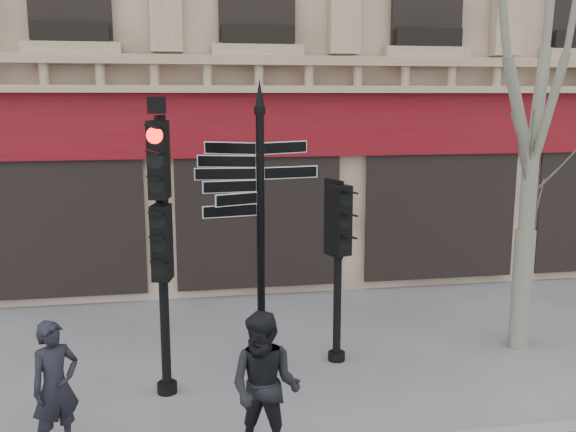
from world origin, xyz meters
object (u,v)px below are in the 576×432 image
traffic_signal_secondary (338,240)px  pedestrian_b (265,388)px  plane_tree (541,10)px  pedestrian_a (55,387)px  fingerpost (260,181)px  traffic_signal_main (161,212)px

traffic_signal_secondary → pedestrian_b: size_ratio=1.60×
plane_tree → pedestrian_a: 8.70m
fingerpost → plane_tree: bearing=4.4°
traffic_signal_secondary → pedestrian_a: bearing=-172.9°
traffic_signal_secondary → plane_tree: size_ratio=0.36×
fingerpost → pedestrian_a: 3.86m
fingerpost → plane_tree: size_ratio=0.57×
traffic_signal_secondary → pedestrian_b: (-1.52, -2.64, -1.09)m
fingerpost → pedestrian_b: (-0.28, -2.39, -2.07)m
fingerpost → traffic_signal_main: (-1.42, -0.45, -0.33)m
plane_tree → pedestrian_b: plane_tree is taller
traffic_signal_secondary → pedestrian_b: traffic_signal_secondary is taller
traffic_signal_main → traffic_signal_secondary: bearing=27.4°
pedestrian_a → pedestrian_b: size_ratio=0.91×
traffic_signal_main → fingerpost: bearing=30.3°
fingerpost → plane_tree: plane_tree is taller
traffic_signal_main → pedestrian_a: size_ratio=2.58×
pedestrian_b → pedestrian_a: bearing=-168.1°
fingerpost → traffic_signal_main: fingerpost is taller
plane_tree → pedestrian_b: 7.05m
pedestrian_a → pedestrian_b: 2.48m
pedestrian_a → traffic_signal_main: bearing=10.8°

